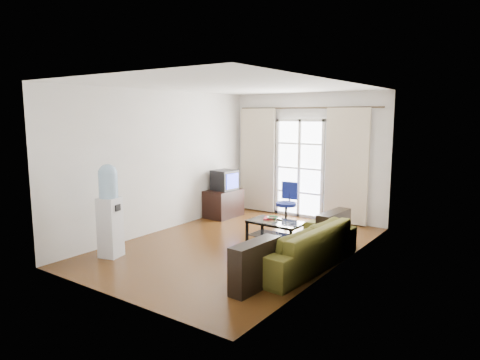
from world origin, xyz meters
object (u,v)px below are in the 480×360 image
Objects in this scene: coffee_table at (276,229)px; task_chair at (287,212)px; tv_stand at (223,203)px; water_cooler at (109,209)px; sofa at (299,245)px; crt_tv at (224,180)px.

coffee_table is 1.33m from task_chair.
coffee_table is 2.20m from tv_stand.
tv_stand is at bearing 78.52° from water_cooler.
tv_stand is at bearing -178.28° from task_chair.
water_cooler is at bearing -85.26° from tv_stand.
water_cooler is (-1.76, -2.15, 0.53)m from coffee_table.
sofa is 2.46m from task_chair.
task_chair is at bearing 12.21° from crt_tv.
water_cooler reaches higher than crt_tv.
coffee_table is at bearing -128.70° from sofa.
task_chair is at bearing 110.80° from coffee_table.
water_cooler reaches higher than tv_stand.
task_chair reaches higher than coffee_table.
task_chair is (1.47, 0.21, -0.05)m from tv_stand.
tv_stand is at bearing -119.34° from sofa.
sofa reaches higher than tv_stand.
task_chair reaches higher than tv_stand.
coffee_table is 1.18× the size of tv_stand.
crt_tv is at bearing -119.61° from sofa.
crt_tv reaches higher than sofa.
water_cooler is (0.18, -3.18, 0.48)m from tv_stand.
task_chair is 3.67m from water_cooler.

